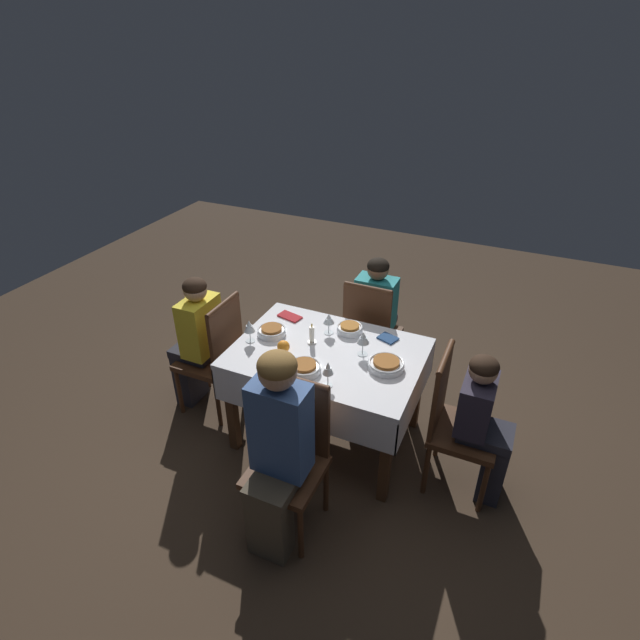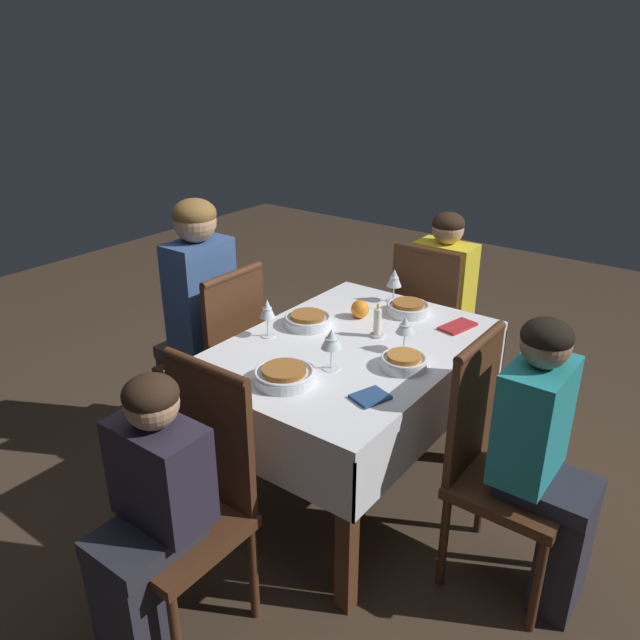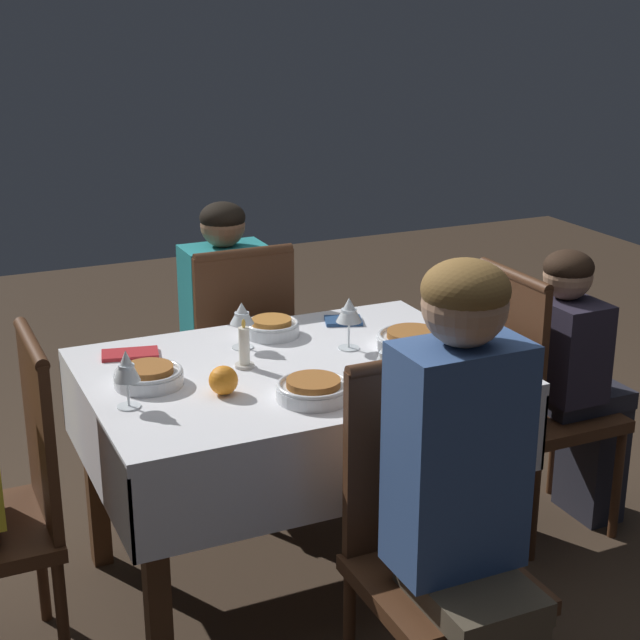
% 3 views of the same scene
% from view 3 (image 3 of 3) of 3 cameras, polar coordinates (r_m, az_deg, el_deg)
% --- Properties ---
extents(ground_plane, '(8.00, 8.00, 0.00)m').
position_cam_3_polar(ground_plane, '(3.20, -1.49, -14.84)').
color(ground_plane, '#3D2D21').
extents(dining_table, '(1.20, 0.86, 0.72)m').
position_cam_3_polar(dining_table, '(2.91, -1.59, -4.55)').
color(dining_table, silver).
rests_on(dining_table, ground_plane).
extents(chair_north, '(0.39, 0.39, 0.94)m').
position_cam_3_polar(chair_north, '(2.46, 6.42, -12.40)').
color(chair_north, '#472816').
rests_on(chair_north, ground_plane).
extents(chair_east, '(0.39, 0.39, 0.94)m').
position_cam_3_polar(chair_east, '(2.73, -17.90, -9.91)').
color(chair_east, '#472816').
rests_on(chair_east, ground_plane).
extents(chair_south, '(0.39, 0.39, 0.94)m').
position_cam_3_polar(chair_south, '(3.55, -4.90, -2.26)').
color(chair_south, '#472816').
rests_on(chair_south, ground_plane).
extents(chair_west, '(0.39, 0.39, 0.94)m').
position_cam_3_polar(chair_west, '(3.31, 12.30, -4.21)').
color(chair_west, '#472816').
rests_on(chair_west, ground_plane).
extents(person_adult_denim, '(0.30, 0.34, 1.23)m').
position_cam_3_polar(person_adult_denim, '(2.25, 8.55, -10.02)').
color(person_adult_denim, '#4C4233').
rests_on(person_adult_denim, ground_plane).
extents(person_child_teal, '(0.30, 0.33, 1.06)m').
position_cam_3_polar(person_child_teal, '(3.67, -5.78, -0.35)').
color(person_child_teal, '#282833').
rests_on(person_child_teal, ground_plane).
extents(person_child_dark, '(0.33, 0.30, 0.98)m').
position_cam_3_polar(person_child_dark, '(3.40, 14.59, -3.18)').
color(person_child_dark, '#282833').
rests_on(person_child_dark, ground_plane).
extents(bowl_north, '(0.20, 0.20, 0.06)m').
position_cam_3_polar(bowl_north, '(2.63, -0.39, -4.04)').
color(bowl_north, silver).
rests_on(bowl_north, dining_table).
extents(wine_glass_north, '(0.06, 0.06, 0.16)m').
position_cam_3_polar(wine_glass_north, '(2.62, 3.85, -2.06)').
color(wine_glass_north, white).
rests_on(wine_glass_north, dining_table).
extents(bowl_east, '(0.19, 0.19, 0.06)m').
position_cam_3_polar(bowl_east, '(2.76, -9.94, -3.21)').
color(bowl_east, silver).
rests_on(bowl_east, dining_table).
extents(wine_glass_east, '(0.07, 0.07, 0.16)m').
position_cam_3_polar(wine_glass_east, '(2.59, -11.20, -2.74)').
color(wine_glass_east, white).
rests_on(wine_glass_east, dining_table).
extents(bowl_south, '(0.18, 0.18, 0.06)m').
position_cam_3_polar(bowl_south, '(3.11, -2.83, -0.42)').
color(bowl_south, silver).
rests_on(bowl_south, dining_table).
extents(wine_glass_south, '(0.07, 0.07, 0.15)m').
position_cam_3_polar(wine_glass_south, '(2.98, -4.57, 0.29)').
color(wine_glass_south, white).
rests_on(wine_glass_south, dining_table).
extents(bowl_west, '(0.22, 0.22, 0.06)m').
position_cam_3_polar(bowl_west, '(3.01, 5.42, -1.15)').
color(bowl_west, silver).
rests_on(bowl_west, dining_table).
extents(wine_glass_west, '(0.08, 0.08, 0.16)m').
position_cam_3_polar(wine_glass_west, '(2.96, 1.70, 0.49)').
color(wine_glass_west, white).
rests_on(wine_glass_west, dining_table).
extents(candle_centerpiece, '(0.06, 0.06, 0.15)m').
position_cam_3_polar(candle_centerpiece, '(2.84, -4.43, -1.73)').
color(candle_centerpiece, beige).
rests_on(candle_centerpiece, dining_table).
extents(orange_fruit, '(0.08, 0.08, 0.08)m').
position_cam_3_polar(orange_fruit, '(2.67, -5.64, -3.51)').
color(orange_fruit, orange).
rests_on(orange_fruit, dining_table).
extents(napkin_red_folded, '(0.18, 0.12, 0.01)m').
position_cam_3_polar(napkin_red_folded, '(2.99, -10.99, -1.95)').
color(napkin_red_folded, '#AD2328').
rests_on(napkin_red_folded, dining_table).
extents(napkin_spare_side, '(0.14, 0.13, 0.01)m').
position_cam_3_polar(napkin_spare_side, '(3.24, 1.36, -0.04)').
color(napkin_spare_side, navy).
rests_on(napkin_spare_side, dining_table).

